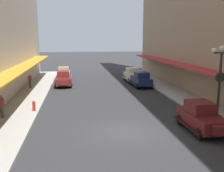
% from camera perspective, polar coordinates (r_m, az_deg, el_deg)
% --- Properties ---
extents(ground_plane, '(200.00, 200.00, 0.00)m').
position_cam_1_polar(ground_plane, '(16.45, 3.03, -9.98)').
color(ground_plane, '#2D2D30').
extents(sidewalk_left, '(3.00, 60.00, 0.15)m').
position_cam_1_polar(sidewalk_left, '(16.74, -23.48, -10.23)').
color(sidewalk_left, '#A8A59E').
rests_on(sidewalk_left, ground).
extents(parked_car_0, '(2.28, 4.31, 1.84)m').
position_cam_1_polar(parked_car_0, '(31.85, -10.79, 1.63)').
color(parked_car_0, '#591919').
rests_on(parked_car_0, ground).
extents(parked_car_1, '(2.20, 4.28, 1.84)m').
position_cam_1_polar(parked_car_1, '(17.17, 19.23, -6.36)').
color(parked_car_1, '#591919').
rests_on(parked_car_1, ground).
extents(parked_car_2, '(2.22, 4.29, 1.84)m').
position_cam_1_polar(parked_car_2, '(37.02, -10.70, 2.85)').
color(parked_car_2, '#997F5B').
rests_on(parked_car_2, ground).
extents(parked_car_3, '(2.30, 4.32, 1.84)m').
position_cam_1_polar(parked_car_3, '(31.05, 6.50, 1.52)').
color(parked_car_3, '#19234C').
rests_on(parked_car_3, ground).
extents(parked_car_4, '(2.27, 4.31, 1.84)m').
position_cam_1_polar(parked_car_4, '(34.92, 4.60, 2.55)').
color(parked_car_4, beige).
rests_on(parked_car_4, ground).
extents(lamp_post_with_clock, '(1.42, 0.44, 5.16)m').
position_cam_1_polar(lamp_post_with_clock, '(18.38, 22.84, 1.01)').
color(lamp_post_with_clock, black).
rests_on(lamp_post_with_clock, sidewalk_right).
extents(fire_hydrant, '(0.24, 0.24, 0.82)m').
position_cam_1_polar(fire_hydrant, '(21.09, -17.01, -4.22)').
color(fire_hydrant, '#B21E19').
rests_on(fire_hydrant, sidewalk_left).
extents(pedestrian_0, '(0.36, 0.24, 1.64)m').
position_cam_1_polar(pedestrian_0, '(30.89, -17.79, 1.12)').
color(pedestrian_0, '#2D2D33').
rests_on(pedestrian_0, sidewalk_left).
extents(pedestrian_1, '(0.36, 0.24, 1.64)m').
position_cam_1_polar(pedestrian_1, '(20.01, -23.36, -4.15)').
color(pedestrian_1, '#4C4238').
rests_on(pedestrian_1, sidewalk_left).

